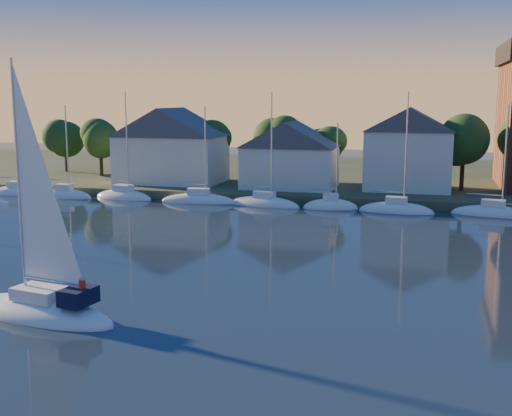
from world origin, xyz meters
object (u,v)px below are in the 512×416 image
(clubhouse_west, at_px, (171,144))
(hero_sailboat, at_px, (42,306))
(clubhouse_east, at_px, (408,148))
(clubhouse_centre, at_px, (290,154))

(clubhouse_west, bearing_deg, hero_sailboat, -76.13)
(clubhouse_east, xyz_separation_m, hero_sailboat, (-18.11, -49.16, -5.38))
(clubhouse_centre, bearing_deg, clubhouse_east, 8.13)
(clubhouse_east, distance_m, hero_sailboat, 52.67)
(clubhouse_west, xyz_separation_m, clubhouse_east, (30.00, 1.00, 0.07))
(clubhouse_west, bearing_deg, clubhouse_east, 1.91)
(clubhouse_centre, height_order, clubhouse_east, clubhouse_east)
(clubhouse_west, xyz_separation_m, hero_sailboat, (11.89, -48.16, -5.31))
(clubhouse_west, relative_size, hero_sailboat, 0.90)
(clubhouse_west, height_order, hero_sailboat, hero_sailboat)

